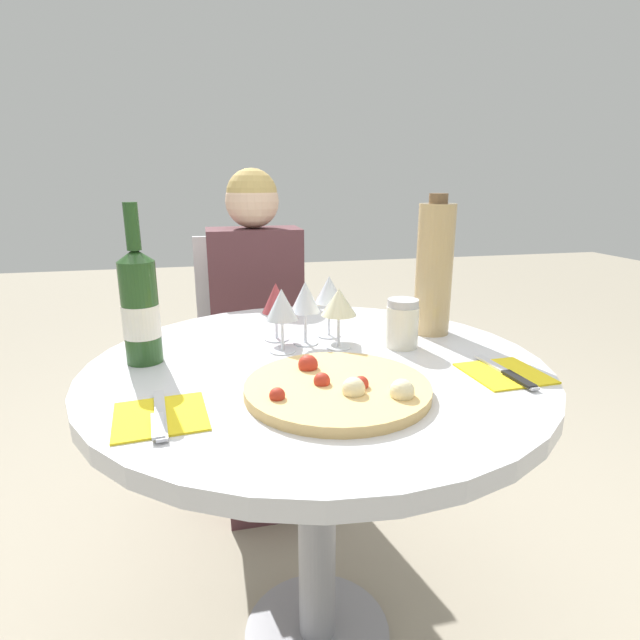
# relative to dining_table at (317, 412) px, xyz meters

# --- Properties ---
(ground_plane) EXTENTS (12.00, 12.00, 0.00)m
(ground_plane) POSITION_rel_dining_table_xyz_m (0.00, 0.00, -0.64)
(ground_plane) COLOR #9E937F
(ground_plane) RESTS_ON ground
(dining_table) EXTENTS (0.99, 0.99, 0.76)m
(dining_table) POSITION_rel_dining_table_xyz_m (0.00, 0.00, 0.00)
(dining_table) COLOR gray
(dining_table) RESTS_ON ground_plane
(chair_behind_diner) EXTENTS (0.43, 0.43, 0.94)m
(chair_behind_diner) POSITION_rel_dining_table_xyz_m (-0.06, 0.83, -0.19)
(chair_behind_diner) COLOR silver
(chair_behind_diner) RESTS_ON ground_plane
(seated_diner) EXTENTS (0.33, 0.40, 1.18)m
(seated_diner) POSITION_rel_dining_table_xyz_m (-0.06, 0.69, -0.10)
(seated_diner) COLOR #512D33
(seated_diner) RESTS_ON ground_plane
(pizza_large) EXTENTS (0.35, 0.35, 0.05)m
(pizza_large) POSITION_rel_dining_table_xyz_m (0.00, -0.18, 0.13)
(pizza_large) COLOR #DBB26B
(pizza_large) RESTS_ON dining_table
(wine_bottle) EXTENTS (0.08, 0.08, 0.34)m
(wine_bottle) POSITION_rel_dining_table_xyz_m (-0.36, 0.08, 0.25)
(wine_bottle) COLOR #23471E
(wine_bottle) RESTS_ON dining_table
(tall_carafe) EXTENTS (0.09, 0.09, 0.35)m
(tall_carafe) POSITION_rel_dining_table_xyz_m (0.33, 0.14, 0.29)
(tall_carafe) COLOR tan
(tall_carafe) RESTS_ON dining_table
(sugar_shaker) EXTENTS (0.08, 0.08, 0.12)m
(sugar_shaker) POSITION_rel_dining_table_xyz_m (0.22, 0.05, 0.18)
(sugar_shaker) COLOR silver
(sugar_shaker) RESTS_ON dining_table
(wine_glass_front_right) EXTENTS (0.08, 0.08, 0.14)m
(wine_glass_front_right) POSITION_rel_dining_table_xyz_m (0.07, 0.08, 0.23)
(wine_glass_front_right) COLOR silver
(wine_glass_front_right) RESTS_ON dining_table
(wine_glass_front_left) EXTENTS (0.07, 0.07, 0.15)m
(wine_glass_front_left) POSITION_rel_dining_table_xyz_m (-0.06, 0.08, 0.23)
(wine_glass_front_left) COLOR silver
(wine_glass_front_left) RESTS_ON dining_table
(wine_glass_center) EXTENTS (0.07, 0.07, 0.15)m
(wine_glass_center) POSITION_rel_dining_table_xyz_m (0.00, 0.12, 0.23)
(wine_glass_center) COLOR silver
(wine_glass_center) RESTS_ON dining_table
(wine_glass_back_left) EXTENTS (0.07, 0.07, 0.14)m
(wine_glass_back_left) POSITION_rel_dining_table_xyz_m (-0.06, 0.17, 0.23)
(wine_glass_back_left) COLOR silver
(wine_glass_back_left) RESTS_ON dining_table
(wine_glass_back_right) EXTENTS (0.07, 0.07, 0.15)m
(wine_glass_back_right) POSITION_rel_dining_table_xyz_m (0.07, 0.17, 0.24)
(wine_glass_back_right) COLOR silver
(wine_glass_back_right) RESTS_ON dining_table
(place_setting_left) EXTENTS (0.17, 0.19, 0.01)m
(place_setting_left) POSITION_rel_dining_table_xyz_m (-0.31, -0.21, 0.13)
(place_setting_left) COLOR yellow
(place_setting_left) RESTS_ON dining_table
(place_setting_right) EXTENTS (0.16, 0.19, 0.01)m
(place_setting_right) POSITION_rel_dining_table_xyz_m (0.36, -0.17, 0.13)
(place_setting_right) COLOR yellow
(place_setting_right) RESTS_ON dining_table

